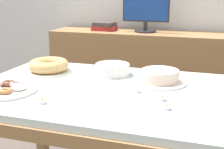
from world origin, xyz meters
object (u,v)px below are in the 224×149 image
object	(u,v)px
book_stack	(104,26)
pastry_platter	(5,89)
cake_golden_bundt	(49,66)
tealight_left_edge	(137,90)
cake_chocolate_round	(160,77)
plate_stack	(113,69)
tealight_right_edge	(167,107)
tealight_centre	(43,101)
tealight_near_front	(162,98)
computer_monitor	(146,11)

from	to	relation	value
book_stack	pastry_platter	bearing A→B (deg)	-90.43
pastry_platter	cake_golden_bundt	bearing A→B (deg)	86.18
tealight_left_edge	book_stack	bearing A→B (deg)	115.79
cake_chocolate_round	tealight_left_edge	size ratio (longest dim) A/B	7.40
book_stack	plate_stack	xyz separation A→B (m)	(0.42, -1.04, -0.13)
pastry_platter	tealight_right_edge	xyz separation A→B (m)	(0.83, 0.01, -0.00)
cake_chocolate_round	tealight_centre	xyz separation A→B (m)	(-0.46, -0.49, -0.02)
cake_chocolate_round	tealight_right_edge	world-z (taller)	cake_chocolate_round
tealight_left_edge	tealight_near_front	world-z (taller)	same
cake_chocolate_round	plate_stack	bearing A→B (deg)	163.70
tealight_centre	computer_monitor	bearing A→B (deg)	85.22
cake_golden_bundt	tealight_centre	bearing A→B (deg)	-64.03
plate_stack	cake_golden_bundt	bearing A→B (deg)	-169.64
cake_golden_bundt	tealight_right_edge	size ratio (longest dim) A/B	7.18
book_stack	tealight_right_edge	distance (m)	1.73
computer_monitor	tealight_left_edge	size ratio (longest dim) A/B	10.60
computer_monitor	tealight_left_edge	distance (m)	1.38
cake_golden_bundt	tealight_near_front	xyz separation A→B (m)	(0.77, -0.29, -0.03)
tealight_left_edge	tealight_near_front	bearing A→B (deg)	-29.46
cake_golden_bundt	plate_stack	xyz separation A→B (m)	(0.40, 0.07, -0.01)
cake_chocolate_round	pastry_platter	xyz separation A→B (m)	(-0.74, -0.39, -0.02)
plate_stack	tealight_near_front	size ratio (longest dim) A/B	5.25
book_stack	cake_golden_bundt	xyz separation A→B (m)	(0.02, -1.11, -0.13)
pastry_platter	tealight_centre	size ratio (longest dim) A/B	8.07
tealight_left_edge	cake_chocolate_round	bearing A→B (deg)	66.77
cake_chocolate_round	pastry_platter	world-z (taller)	cake_chocolate_round
tealight_right_edge	tealight_left_edge	xyz separation A→B (m)	(-0.18, 0.19, 0.00)
computer_monitor	book_stack	size ratio (longest dim) A/B	1.79
cake_golden_bundt	tealight_near_front	distance (m)	0.82
computer_monitor	tealight_left_edge	world-z (taller)	computer_monitor
cake_chocolate_round	tealight_left_edge	distance (m)	0.21
tealight_centre	tealight_right_edge	distance (m)	0.57
cake_golden_bundt	pastry_platter	distance (m)	0.41
book_stack	tealight_left_edge	distance (m)	1.48
computer_monitor	tealight_centre	distance (m)	1.65
book_stack	tealight_left_edge	world-z (taller)	book_stack
cake_golden_bundt	computer_monitor	bearing A→B (deg)	71.13
cake_chocolate_round	cake_golden_bundt	distance (m)	0.71
tealight_centre	tealight_right_edge	size ratio (longest dim) A/B	1.00
computer_monitor	cake_chocolate_round	bearing A→B (deg)	-73.80
computer_monitor	book_stack	bearing A→B (deg)	179.80
computer_monitor	tealight_right_edge	distance (m)	1.60
cake_golden_bundt	plate_stack	bearing A→B (deg)	10.36
book_stack	cake_chocolate_round	world-z (taller)	book_stack
book_stack	tealight_centre	world-z (taller)	book_stack
tealight_right_edge	tealight_left_edge	distance (m)	0.26
pastry_platter	plate_stack	bearing A→B (deg)	48.42
computer_monitor	pastry_platter	bearing A→B (deg)	-105.00
computer_monitor	cake_golden_bundt	distance (m)	1.21
pastry_platter	cake_chocolate_round	bearing A→B (deg)	28.01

